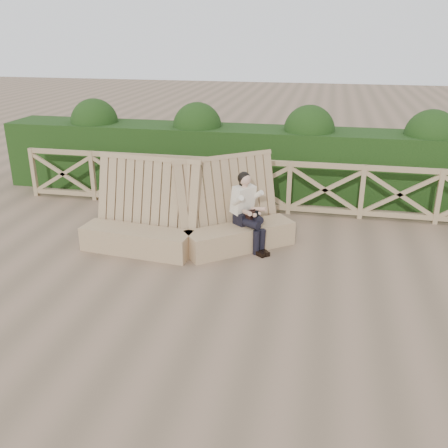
# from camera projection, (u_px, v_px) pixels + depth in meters

# --- Properties ---
(ground) EXTENTS (60.00, 60.00, 0.00)m
(ground) POSITION_uv_depth(u_px,v_px,m) (217.00, 291.00, 7.25)
(ground) COLOR brown
(ground) RESTS_ON ground
(bench) EXTENTS (3.57, 1.82, 1.55)m
(bench) POSITION_uv_depth(u_px,v_px,m) (189.00, 227.00, 8.53)
(bench) COLOR #997E57
(bench) RESTS_ON ground
(woman) EXTENTS (0.78, 0.75, 1.33)m
(woman) POSITION_uv_depth(u_px,v_px,m) (247.00, 208.00, 8.48)
(woman) COLOR black
(woman) RESTS_ON ground
(guardrail) EXTENTS (10.10, 0.09, 1.10)m
(guardrail) POSITION_uv_depth(u_px,v_px,m) (254.00, 186.00, 10.24)
(guardrail) COLOR #8A7550
(guardrail) RESTS_ON ground
(hedge) EXTENTS (12.00, 1.20, 1.50)m
(hedge) POSITION_uv_depth(u_px,v_px,m) (262.00, 162.00, 11.26)
(hedge) COLOR black
(hedge) RESTS_ON ground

